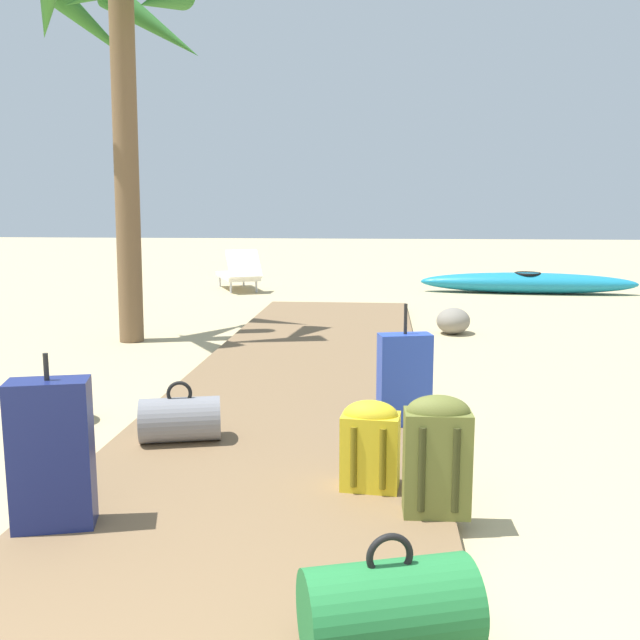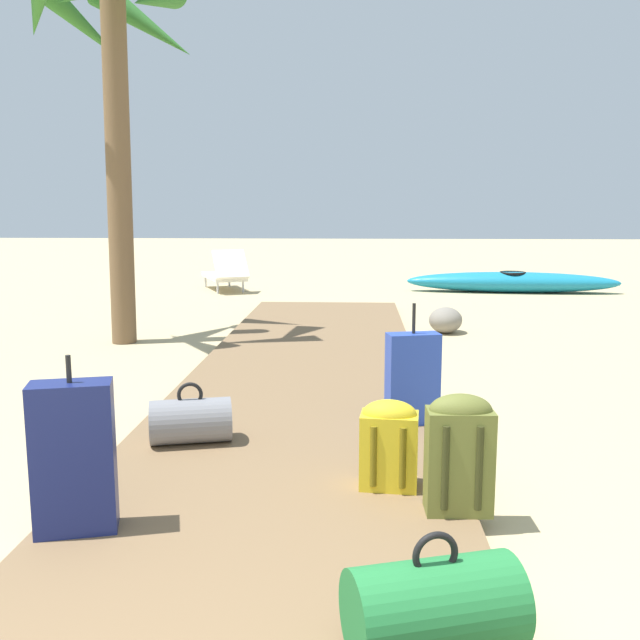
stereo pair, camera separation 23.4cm
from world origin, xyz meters
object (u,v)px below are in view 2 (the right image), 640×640
object	(u,v)px
suitcase_blue	(413,378)
backpack_olive	(459,451)
palm_tree_near_left	(106,51)
lounge_chair	(225,274)
duffel_bag_grey	(191,421)
backpack_yellow	(389,442)
kayak	(512,282)
suitcase_navy	(74,457)
duffel_bag_green	(434,607)

from	to	relation	value
suitcase_blue	backpack_olive	world-z (taller)	suitcase_blue
palm_tree_near_left	lounge_chair	bearing A→B (deg)	86.22
palm_tree_near_left	suitcase_blue	bearing A→B (deg)	-45.76
lounge_chair	duffel_bag_grey	bearing A→B (deg)	-80.81
suitcase_blue	backpack_yellow	xyz separation A→B (m)	(-0.21, -1.16, -0.07)
kayak	suitcase_blue	bearing A→B (deg)	-106.61
backpack_yellow	backpack_olive	size ratio (longest dim) A/B	0.80
suitcase_blue	palm_tree_near_left	size ratio (longest dim) A/B	0.20
suitcase_blue	lounge_chair	bearing A→B (deg)	109.06
duffel_bag_grey	backpack_yellow	distance (m)	1.41
backpack_olive	lounge_chair	distance (m)	10.24
palm_tree_near_left	kayak	distance (m)	8.25
suitcase_blue	palm_tree_near_left	xyz separation A→B (m)	(-3.22, 3.30, 2.91)
palm_tree_near_left	lounge_chair	world-z (taller)	palm_tree_near_left
suitcase_navy	palm_tree_near_left	xyz separation A→B (m)	(-1.52, 5.05, 2.87)
suitcase_blue	backpack_olive	size ratio (longest dim) A/B	1.41
suitcase_navy	duffel_bag_green	xyz separation A→B (m)	(1.57, -0.83, -0.19)
suitcase_blue	duffel_bag_green	xyz separation A→B (m)	(-0.12, -2.58, -0.16)
suitcase_blue	duffel_bag_grey	bearing A→B (deg)	-161.30
suitcase_blue	backpack_yellow	bearing A→B (deg)	-100.47
duffel_bag_green	backpack_olive	distance (m)	1.17
duffel_bag_green	backpack_yellow	distance (m)	1.43
backpack_yellow	palm_tree_near_left	world-z (taller)	palm_tree_near_left
backpack_yellow	lounge_chair	bearing A→B (deg)	105.69
duffel_bag_grey	kayak	distance (m)	9.71
suitcase_navy	backpack_olive	distance (m)	1.84
backpack_olive	palm_tree_near_left	bearing A→B (deg)	125.04
duffel_bag_green	backpack_olive	bearing A→B (deg)	77.94
duffel_bag_green	backpack_yellow	bearing A→B (deg)	93.59
backpack_yellow	kayak	size ratio (longest dim) A/B	0.12
suitcase_blue	duffel_bag_green	distance (m)	2.59
duffel_bag_grey	kayak	world-z (taller)	duffel_bag_grey
suitcase_blue	backpack_yellow	distance (m)	1.18
lounge_chair	backpack_olive	bearing A→B (deg)	-72.97
suitcase_navy	duffel_bag_green	distance (m)	1.79
backpack_yellow	duffel_bag_grey	bearing A→B (deg)	151.84
duffel_bag_green	kayak	xyz separation A→B (m)	(2.62, 10.96, -0.05)
palm_tree_near_left	duffel_bag_green	bearing A→B (deg)	-62.28
duffel_bag_green	duffel_bag_grey	bearing A→B (deg)	122.47
suitcase_blue	backpack_yellow	world-z (taller)	suitcase_blue
suitcase_navy	lounge_chair	xyz separation A→B (m)	(-1.19, 10.09, -0.11)
backpack_olive	palm_tree_near_left	xyz separation A→B (m)	(-3.33, 4.75, 2.91)
duffel_bag_green	suitcase_blue	bearing A→B (deg)	87.24
backpack_yellow	kayak	xyz separation A→B (m)	(2.71, 9.53, -0.14)
backpack_yellow	palm_tree_near_left	xyz separation A→B (m)	(-3.00, 4.46, 2.97)
lounge_chair	backpack_yellow	bearing A→B (deg)	-74.31
suitcase_blue	backpack_olive	distance (m)	1.46
suitcase_blue	lounge_chair	distance (m)	8.83
palm_tree_near_left	kayak	world-z (taller)	palm_tree_near_left
duffel_bag_grey	backpack_yellow	world-z (taller)	backpack_yellow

